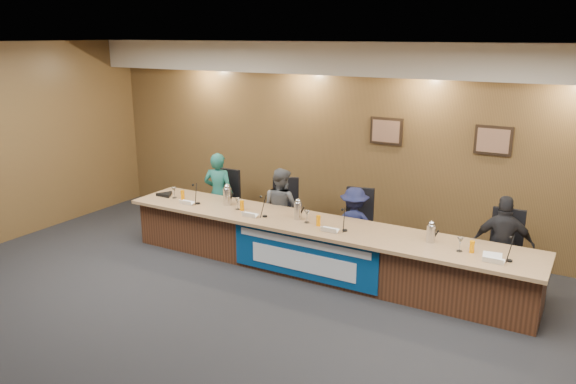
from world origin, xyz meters
name	(u,v)px	position (x,y,z in m)	size (l,w,h in m)	color
floor	(216,349)	(0.00, 0.00, 0.00)	(10.00, 10.00, 0.00)	black
ceiling	(204,46)	(0.00, 0.00, 3.20)	(10.00, 8.00, 0.04)	silver
wall_back	(363,144)	(0.00, 4.00, 1.60)	(10.00, 0.04, 3.20)	brown
soffit	(359,59)	(0.00, 3.75, 2.95)	(10.00, 0.50, 0.50)	beige
dais_body	(316,248)	(0.00, 2.40, 0.35)	(6.00, 0.80, 0.70)	#472716
dais_top	(315,225)	(0.00, 2.35, 0.72)	(6.10, 0.95, 0.05)	#97724C
banner	(303,256)	(0.00, 1.99, 0.38)	(2.20, 0.02, 0.65)	navy
banner_text_upper	(302,243)	(0.00, 1.97, 0.58)	(2.00, 0.01, 0.10)	silver
banner_text_lower	(302,262)	(0.00, 1.97, 0.30)	(1.60, 0.01, 0.28)	silver
wall_photo_left	(386,131)	(0.40, 3.97, 1.85)	(0.52, 0.04, 0.42)	black
wall_photo_right	(493,140)	(2.00, 3.97, 1.85)	(0.52, 0.04, 0.42)	black
panelist_a	(219,194)	(-2.16, 3.00, 0.71)	(0.52, 0.34, 1.41)	#185349
panelist_b	(281,208)	(-0.94, 3.00, 0.65)	(0.63, 0.49, 1.30)	#4D4F53
panelist_c	(354,225)	(0.32, 3.00, 0.58)	(0.75, 0.43, 1.15)	#14183C
panelist_d	(503,245)	(2.41, 3.00, 0.66)	(0.78, 0.32, 1.33)	black
office_chair_a	(223,205)	(-2.16, 3.10, 0.48)	(0.48, 0.48, 0.08)	black
office_chair_b	(284,216)	(-0.94, 3.10, 0.48)	(0.48, 0.48, 0.08)	black
office_chair_c	(356,229)	(0.32, 3.10, 0.48)	(0.48, 0.48, 0.08)	black
office_chair_d	(503,256)	(2.41, 3.10, 0.48)	(0.48, 0.48, 0.08)	black
nameplate_a	(185,202)	(-2.15, 2.12, 0.80)	(0.24, 0.06, 0.09)	white
microphone_a	(198,203)	(-2.01, 2.26, 0.76)	(0.07, 0.07, 0.02)	black
juice_glass_a	(183,195)	(-2.37, 2.33, 0.82)	(0.06, 0.06, 0.15)	orange
water_glass_a	(174,193)	(-2.54, 2.32, 0.84)	(0.08, 0.08, 0.18)	silver
nameplate_b	(248,214)	(-0.95, 2.09, 0.80)	(0.24, 0.06, 0.09)	white
microphone_b	(265,216)	(-0.76, 2.23, 0.76)	(0.07, 0.07, 0.02)	black
juice_glass_b	(242,206)	(-1.22, 2.33, 0.82)	(0.06, 0.06, 0.15)	orange
water_glass_b	(237,204)	(-1.31, 2.33, 0.84)	(0.08, 0.08, 0.18)	silver
nameplate_c	(329,230)	(0.34, 2.09, 0.80)	(0.24, 0.06, 0.09)	white
microphone_c	(345,230)	(0.50, 2.26, 0.76)	(0.07, 0.07, 0.02)	black
juice_glass_c	(318,221)	(0.09, 2.27, 0.82)	(0.06, 0.06, 0.15)	orange
water_glass_c	(307,217)	(-0.11, 2.30, 0.84)	(0.08, 0.08, 0.18)	silver
nameplate_d	(493,260)	(2.44, 2.08, 0.80)	(0.24, 0.06, 0.09)	white
microphone_d	(509,261)	(2.60, 2.25, 0.76)	(0.07, 0.07, 0.02)	black
juice_glass_d	(472,247)	(2.15, 2.31, 0.82)	(0.06, 0.06, 0.15)	orange
water_glass_d	(460,245)	(2.02, 2.28, 0.84)	(0.08, 0.08, 0.18)	silver
carafe_left	(227,197)	(-1.58, 2.45, 0.88)	(0.13, 0.13, 0.26)	silver
carafe_mid	(298,211)	(-0.29, 2.38, 0.87)	(0.11, 0.11, 0.25)	silver
carafe_right	(431,234)	(1.62, 2.42, 0.86)	(0.12, 0.12, 0.22)	silver
speakerphone	(166,195)	(-2.75, 2.34, 0.78)	(0.32, 0.32, 0.05)	black
paper_stack	(492,256)	(2.40, 2.30, 0.75)	(0.22, 0.30, 0.01)	white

